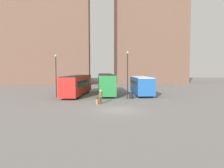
{
  "coord_description": "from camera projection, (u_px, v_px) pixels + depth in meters",
  "views": [
    {
      "loc": [
        -2.35,
        -21.82,
        4.19
      ],
      "look_at": [
        0.04,
        8.4,
        2.08
      ],
      "focal_mm": 35.0,
      "sensor_mm": 36.0,
      "label": 1
    }
  ],
  "objects": [
    {
      "name": "trash_bin",
      "position": [
        131.0,
        96.0,
        30.77
      ],
      "size": [
        0.52,
        0.52,
        0.85
      ],
      "color": "black",
      "rests_on": "ground_plane"
    },
    {
      "name": "ground_plane",
      "position": [
        118.0,
        110.0,
        22.18
      ],
      "size": [
        160.0,
        160.0,
        0.0
      ],
      "primitive_type": "plane",
      "color": "slate"
    },
    {
      "name": "lamp_post_0",
      "position": [
        56.0,
        73.0,
        32.04
      ],
      "size": [
        0.28,
        0.28,
        6.25
      ],
      "color": "black",
      "rests_on": "ground_plane"
    },
    {
      "name": "bus_0",
      "position": [
        77.0,
        85.0,
        34.64
      ],
      "size": [
        4.3,
        11.99,
        3.12
      ],
      "rotation": [
        0.0,
        0.0,
        1.41
      ],
      "color": "red",
      "rests_on": "ground_plane"
    },
    {
      "name": "suitcase",
      "position": [
        97.0,
        102.0,
        25.86
      ],
      "size": [
        0.3,
        0.38,
        0.89
      ],
      "rotation": [
        0.0,
        0.0,
        1.17
      ],
      "color": "#B27A1E",
      "rests_on": "ground_plane"
    },
    {
      "name": "building_block_right",
      "position": [
        150.0,
        15.0,
        65.26
      ],
      "size": [
        20.75,
        10.2,
        40.49
      ],
      "color": "brown",
      "rests_on": "ground_plane"
    },
    {
      "name": "traveler",
      "position": [
        101.0,
        95.0,
        26.16
      ],
      "size": [
        0.57,
        0.57,
        1.69
      ],
      "rotation": [
        0.0,
        0.0,
        1.17
      ],
      "color": "#4C3828",
      "rests_on": "ground_plane"
    },
    {
      "name": "bus_2",
      "position": [
        141.0,
        85.0,
        35.31
      ],
      "size": [
        2.99,
        9.19,
        2.91
      ],
      "rotation": [
        0.0,
        0.0,
        1.53
      ],
      "color": "#1E56A3",
      "rests_on": "ground_plane"
    },
    {
      "name": "bus_1",
      "position": [
        106.0,
        83.0,
        36.45
      ],
      "size": [
        2.56,
        12.52,
        3.32
      ],
      "rotation": [
        0.0,
        0.0,
        1.56
      ],
      "color": "#237A38",
      "rests_on": "ground_plane"
    },
    {
      "name": "building_block_left",
      "position": [
        43.0,
        19.0,
        62.9
      ],
      "size": [
        26.51,
        17.75,
        37.34
      ],
      "color": "brown",
      "rests_on": "ground_plane"
    },
    {
      "name": "lamp_post_1",
      "position": [
        127.0,
        72.0,
        30.12
      ],
      "size": [
        0.28,
        0.28,
        6.58
      ],
      "color": "black",
      "rests_on": "ground_plane"
    }
  ]
}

